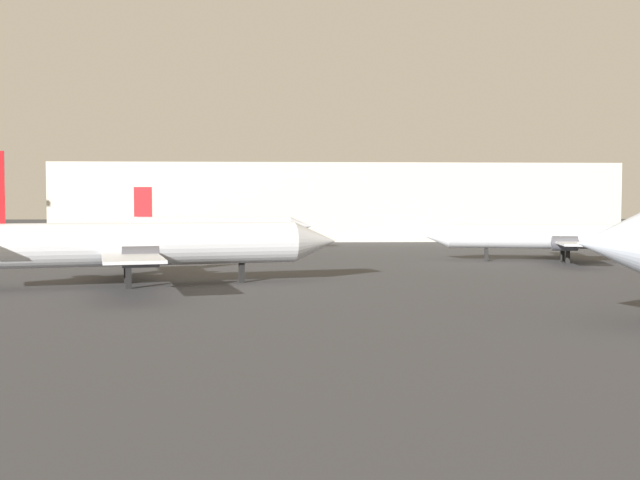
{
  "coord_description": "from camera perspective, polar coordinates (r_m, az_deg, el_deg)",
  "views": [
    {
      "loc": [
        1.84,
        -9.7,
        6.13
      ],
      "look_at": [
        4.68,
        52.13,
        3.11
      ],
      "focal_mm": 40.49,
      "sensor_mm": 36.0,
      "label": 1
    }
  ],
  "objects": [
    {
      "name": "airplane_distant",
      "position": [
        56.09,
        -14.04,
        -0.33
      ],
      "size": [
        30.56,
        23.97,
        9.97
      ],
      "rotation": [
        0.0,
        0.0,
        0.26
      ],
      "color": "silver",
      "rests_on": "ground_plane"
    },
    {
      "name": "airplane_far_left",
      "position": [
        81.28,
        18.26,
        0.25
      ],
      "size": [
        27.85,
        20.63,
        8.15
      ],
      "rotation": [
        0.0,
        0.0,
        2.92
      ],
      "color": "silver",
      "rests_on": "ground_plane"
    },
    {
      "name": "airplane_far_right",
      "position": [
        101.92,
        -8.52,
        1.08
      ],
      "size": [
        27.44,
        19.24,
        8.63
      ],
      "rotation": [
        0.0,
        0.0,
        -0.07
      ],
      "color": "silver",
      "rests_on": "ground_plane"
    },
    {
      "name": "terminal_building",
      "position": [
        130.68,
        1.13,
        2.98
      ],
      "size": [
        94.56,
        24.74,
        13.11
      ],
      "primitive_type": "cube",
      "color": "beige",
      "rests_on": "ground_plane"
    }
  ]
}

